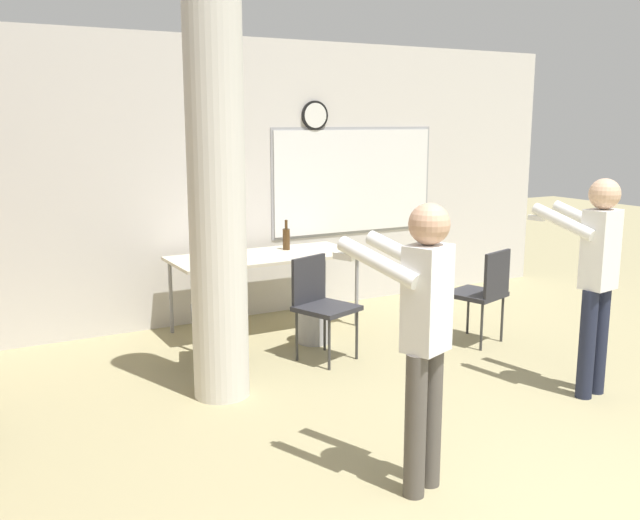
{
  "coord_description": "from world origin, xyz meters",
  "views": [
    {
      "loc": [
        -2.7,
        -1.64,
        2.0
      ],
      "look_at": [
        -0.29,
        2.73,
        1.02
      ],
      "focal_mm": 40.0,
      "sensor_mm": 36.0,
      "label": 1
    }
  ],
  "objects_px": {
    "folding_table": "(265,259)",
    "chair_mid_room": "(483,289)",
    "chair_table_front": "(320,300)",
    "person_playing_front": "(422,326)",
    "bottle_on_table": "(286,238)",
    "person_playing_side": "(595,270)",
    "chair_table_left": "(218,306)"
  },
  "relations": [
    {
      "from": "bottle_on_table",
      "to": "person_playing_side",
      "type": "relative_size",
      "value": 0.19
    },
    {
      "from": "bottle_on_table",
      "to": "person_playing_side",
      "type": "distance_m",
      "value": 3.03
    },
    {
      "from": "folding_table",
      "to": "chair_mid_room",
      "type": "xyz_separation_m",
      "value": [
        1.53,
        -1.36,
        -0.18
      ]
    },
    {
      "from": "bottle_on_table",
      "to": "chair_table_front",
      "type": "height_order",
      "value": "bottle_on_table"
    },
    {
      "from": "bottle_on_table",
      "to": "chair_mid_room",
      "type": "relative_size",
      "value": 0.34
    },
    {
      "from": "chair_table_front",
      "to": "person_playing_front",
      "type": "height_order",
      "value": "person_playing_front"
    },
    {
      "from": "folding_table",
      "to": "person_playing_front",
      "type": "xyz_separation_m",
      "value": [
        -0.55,
        -3.19,
        0.24
      ]
    },
    {
      "from": "folding_table",
      "to": "chair_mid_room",
      "type": "distance_m",
      "value": 2.05
    },
    {
      "from": "chair_mid_room",
      "to": "chair_table_left",
      "type": "relative_size",
      "value": 1.0
    },
    {
      "from": "chair_table_left",
      "to": "folding_table",
      "type": "bearing_deg",
      "value": 45.25
    },
    {
      "from": "chair_table_front",
      "to": "bottle_on_table",
      "type": "bearing_deg",
      "value": 77.63
    },
    {
      "from": "bottle_on_table",
      "to": "folding_table",
      "type": "bearing_deg",
      "value": -153.83
    },
    {
      "from": "chair_mid_room",
      "to": "folding_table",
      "type": "bearing_deg",
      "value": 138.31
    },
    {
      "from": "chair_table_left",
      "to": "person_playing_front",
      "type": "relative_size",
      "value": 0.55
    },
    {
      "from": "person_playing_side",
      "to": "person_playing_front",
      "type": "bearing_deg",
      "value": -165.15
    },
    {
      "from": "folding_table",
      "to": "person_playing_front",
      "type": "height_order",
      "value": "person_playing_front"
    },
    {
      "from": "chair_table_front",
      "to": "person_playing_front",
      "type": "xyz_separation_m",
      "value": [
        -0.6,
        -2.19,
        0.42
      ]
    },
    {
      "from": "folding_table",
      "to": "chair_table_front",
      "type": "bearing_deg",
      "value": -87.05
    },
    {
      "from": "chair_mid_room",
      "to": "person_playing_front",
      "type": "relative_size",
      "value": 0.55
    },
    {
      "from": "bottle_on_table",
      "to": "person_playing_front",
      "type": "height_order",
      "value": "person_playing_front"
    },
    {
      "from": "bottle_on_table",
      "to": "person_playing_front",
      "type": "xyz_separation_m",
      "value": [
        -0.85,
        -3.34,
        0.08
      ]
    },
    {
      "from": "chair_mid_room",
      "to": "chair_table_left",
      "type": "height_order",
      "value": "same"
    },
    {
      "from": "chair_table_front",
      "to": "chair_table_left",
      "type": "height_order",
      "value": "same"
    },
    {
      "from": "chair_mid_room",
      "to": "person_playing_front",
      "type": "bearing_deg",
      "value": -138.57
    },
    {
      "from": "chair_table_front",
      "to": "person_playing_side",
      "type": "height_order",
      "value": "person_playing_side"
    },
    {
      "from": "chair_mid_room",
      "to": "person_playing_side",
      "type": "height_order",
      "value": "person_playing_side"
    },
    {
      "from": "chair_table_left",
      "to": "person_playing_side",
      "type": "height_order",
      "value": "person_playing_side"
    },
    {
      "from": "folding_table",
      "to": "person_playing_side",
      "type": "distance_m",
      "value": 3.03
    },
    {
      "from": "bottle_on_table",
      "to": "person_playing_front",
      "type": "bearing_deg",
      "value": -104.29
    },
    {
      "from": "bottle_on_table",
      "to": "chair_mid_room",
      "type": "distance_m",
      "value": 1.97
    },
    {
      "from": "bottle_on_table",
      "to": "chair_table_left",
      "type": "relative_size",
      "value": 0.34
    },
    {
      "from": "chair_table_left",
      "to": "bottle_on_table",
      "type": "bearing_deg",
      "value": 40.8
    }
  ]
}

